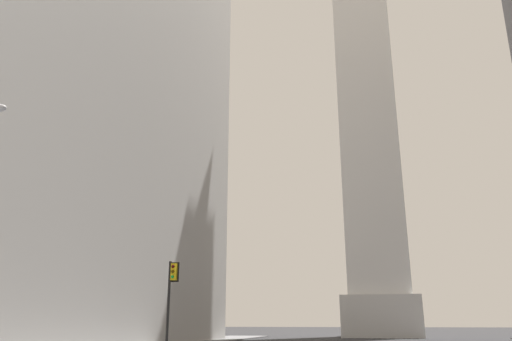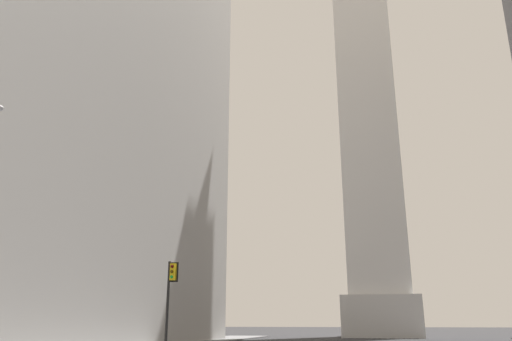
{
  "view_description": "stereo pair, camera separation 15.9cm",
  "coord_description": "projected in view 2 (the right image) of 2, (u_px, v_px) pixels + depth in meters",
  "views": [
    {
      "loc": [
        0.33,
        -2.39,
        1.74
      ],
      "look_at": [
        -12.1,
        47.89,
        17.54
      ],
      "focal_mm": 35.0,
      "sensor_mm": 36.0,
      "label": 1
    },
    {
      "loc": [
        0.48,
        -2.36,
        1.74
      ],
      "look_at": [
        -12.1,
        47.89,
        17.54
      ],
      "focal_mm": 35.0,
      "sensor_mm": 36.0,
      "label": 2
    }
  ],
  "objects": [
    {
      "name": "traffic_light_mid_left",
      "position": [
        170.0,
        291.0,
        33.13
      ],
      "size": [
        0.79,
        0.51,
        5.68
      ],
      "color": "black",
      "rests_on": "ground_plane"
    },
    {
      "name": "obelisk",
      "position": [
        364.0,
        66.0,
        71.34
      ],
      "size": [
        9.31,
        9.31,
        76.12
      ],
      "color": "silver",
      "rests_on": "ground_plane"
    }
  ]
}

